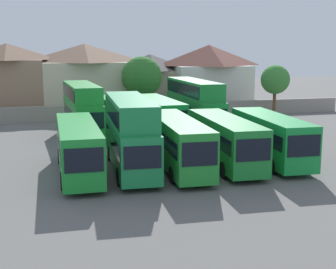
# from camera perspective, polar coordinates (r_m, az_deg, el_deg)

# --- Properties ---
(ground) EXTENTS (140.00, 140.00, 0.00)m
(ground) POSITION_cam_1_polar(r_m,az_deg,el_deg) (50.90, -4.23, 0.89)
(ground) COLOR #605E5B
(depot_boundary_wall) EXTENTS (56.00, 0.50, 1.80)m
(depot_boundary_wall) POSITION_cam_1_polar(r_m,az_deg,el_deg) (56.31, -5.29, 2.73)
(depot_boundary_wall) COLOR gray
(depot_boundary_wall) RESTS_ON ground
(bus_1) EXTENTS (2.64, 11.13, 3.44)m
(bus_1) POSITION_cam_1_polar(r_m,az_deg,el_deg) (32.36, -10.69, -1.33)
(bus_1) COLOR #1C8D31
(bus_1) RESTS_ON ground
(bus_2) EXTENTS (3.02, 10.91, 5.02)m
(bus_2) POSITION_cam_1_polar(r_m,az_deg,el_deg) (32.68, -4.52, 0.48)
(bus_2) COLOR #1A8141
(bus_2) RESTS_ON ground
(bus_3) EXTENTS (2.88, 11.28, 3.52)m
(bus_3) POSITION_cam_1_polar(r_m,az_deg,el_deg) (33.18, 1.16, -0.78)
(bus_3) COLOR #218C2F
(bus_3) RESTS_ON ground
(bus_4) EXTENTS (2.94, 10.78, 3.44)m
(bus_4) POSITION_cam_1_polar(r_m,az_deg,el_deg) (34.47, 6.80, -0.49)
(bus_4) COLOR #1B7F30
(bus_4) RESTS_ON ground
(bus_5) EXTENTS (3.00, 10.39, 3.46)m
(bus_5) POSITION_cam_1_polar(r_m,az_deg,el_deg) (36.00, 12.14, -0.17)
(bus_5) COLOR #158E37
(bus_5) RESTS_ON ground
(bus_6) EXTENTS (3.07, 10.52, 4.99)m
(bus_6) POSITION_cam_1_polar(r_m,az_deg,el_deg) (45.89, -10.19, 3.24)
(bus_6) COLOR #218B31
(bus_6) RESTS_ON ground
(bus_7) EXTENTS (2.85, 11.06, 3.37)m
(bus_7) POSITION_cam_1_polar(r_m,az_deg,el_deg) (46.37, -5.81, 2.32)
(bus_7) COLOR #168C37
(bus_7) RESTS_ON ground
(bus_8) EXTENTS (3.08, 10.77, 3.46)m
(bus_8) POSITION_cam_1_polar(r_m,az_deg,el_deg) (46.52, -1.16, 2.46)
(bus_8) COLOR #148838
(bus_8) RESTS_ON ground
(bus_9) EXTENTS (2.72, 11.80, 5.14)m
(bus_9) POSITION_cam_1_polar(r_m,az_deg,el_deg) (47.98, 3.14, 3.80)
(bus_9) COLOR #1E7C35
(bus_9) RESTS_ON ground
(house_terrace_left) EXTENTS (8.67, 6.62, 8.82)m
(house_terrace_left) POSITION_cam_1_polar(r_m,az_deg,el_deg) (62.12, -18.52, 6.29)
(house_terrace_left) COLOR #9E7A60
(house_terrace_left) RESTS_ON ground
(house_terrace_centre) EXTENTS (11.09, 8.31, 8.77)m
(house_terrace_centre) POSITION_cam_1_polar(r_m,az_deg,el_deg) (62.86, -9.86, 6.71)
(house_terrace_centre) COLOR beige
(house_terrace_centre) RESTS_ON ground
(house_terrace_right) EXTENTS (8.44, 6.61, 7.40)m
(house_terrace_right) POSITION_cam_1_polar(r_m,az_deg,el_deg) (65.21, -2.16, 6.37)
(house_terrace_right) COLOR tan
(house_terrace_right) RESTS_ON ground
(house_terrace_far_right) EXTENTS (10.64, 8.33, 8.65)m
(house_terrace_far_right) POSITION_cam_1_polar(r_m,az_deg,el_deg) (66.11, 4.88, 6.96)
(house_terrace_far_right) COLOR silver
(house_terrace_far_right) RESTS_ON ground
(tree_left_of_lot) EXTENTS (3.53, 3.53, 6.24)m
(tree_left_of_lot) POSITION_cam_1_polar(r_m,az_deg,el_deg) (59.78, 12.68, 6.39)
(tree_left_of_lot) COLOR brown
(tree_left_of_lot) RESTS_ON ground
(tree_behind_wall) EXTENTS (4.98, 4.98, 7.27)m
(tree_behind_wall) POSITION_cam_1_polar(r_m,az_deg,el_deg) (58.85, -3.15, 6.88)
(tree_behind_wall) COLOR brown
(tree_behind_wall) RESTS_ON ground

